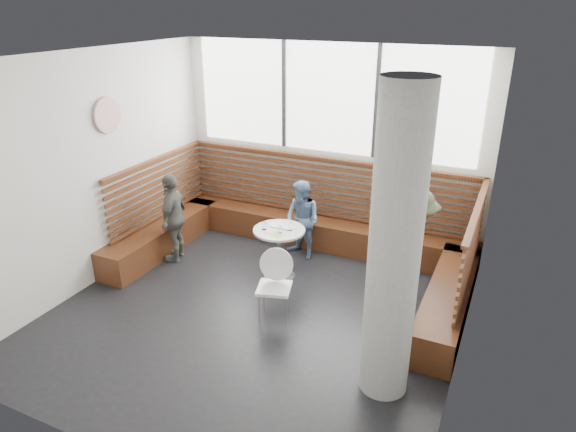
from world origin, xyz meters
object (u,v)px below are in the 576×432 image
at_px(concrete_column, 394,250).
at_px(child_back, 302,220).
at_px(cafe_table, 279,243).
at_px(child_left, 174,217).
at_px(cafe_chair, 277,280).
at_px(adult_man, 412,249).

bearing_deg(concrete_column, child_back, 129.72).
height_order(concrete_column, cafe_table, concrete_column).
distance_m(concrete_column, cafe_table, 2.78).
relative_size(concrete_column, cafe_table, 4.19).
xyz_separation_m(cafe_table, child_left, (-1.72, -0.15, 0.15)).
distance_m(cafe_table, cafe_chair, 1.01).
bearing_deg(concrete_column, cafe_table, 141.02).
bearing_deg(child_left, adult_man, 77.89).
bearing_deg(child_left, concrete_column, 52.42).
bearing_deg(concrete_column, adult_man, 94.48).
bearing_deg(cafe_table, adult_man, 3.00).
height_order(adult_man, child_left, adult_man).
bearing_deg(child_left, cafe_chair, 54.08).
height_order(concrete_column, adult_man, concrete_column).
relative_size(cafe_table, child_back, 0.62).
xyz_separation_m(cafe_table, child_back, (0.04, 0.74, 0.07)).
relative_size(concrete_column, child_back, 2.58).
xyz_separation_m(cafe_table, adult_man, (1.86, 0.10, 0.26)).
height_order(cafe_chair, child_left, child_left).
relative_size(cafe_table, child_left, 0.55).
relative_size(concrete_column, cafe_chair, 3.56).
distance_m(concrete_column, child_left, 4.10).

